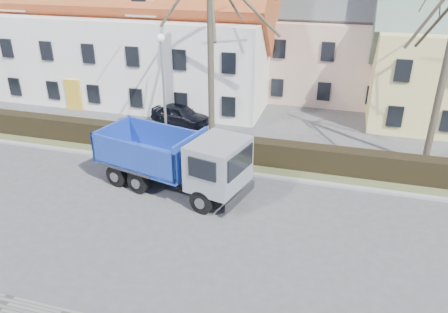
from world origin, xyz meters
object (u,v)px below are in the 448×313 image
(cart_frame, at_px, (148,160))
(parked_car_a, at_px, (180,115))
(dump_truck, at_px, (167,158))
(streetlight, at_px, (164,92))

(cart_frame, bearing_deg, parked_car_a, 94.25)
(cart_frame, height_order, parked_car_a, parked_car_a)
(dump_truck, xyz_separation_m, streetlight, (-2.03, 4.63, 1.69))
(cart_frame, bearing_deg, dump_truck, -43.88)
(cart_frame, xyz_separation_m, parked_car_a, (-0.45, 6.01, 0.38))
(streetlight, height_order, parked_car_a, streetlight)
(dump_truck, height_order, cart_frame, dump_truck)
(dump_truck, distance_m, cart_frame, 3.04)
(streetlight, xyz_separation_m, parked_car_a, (-0.42, 3.31, -2.56))
(parked_car_a, bearing_deg, dump_truck, -150.42)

